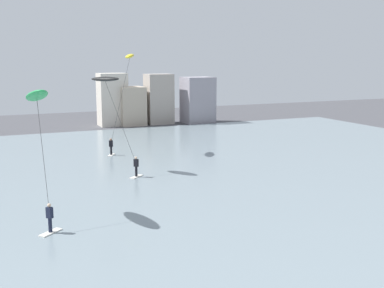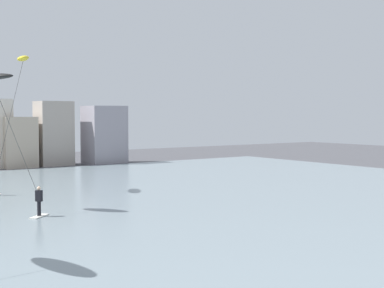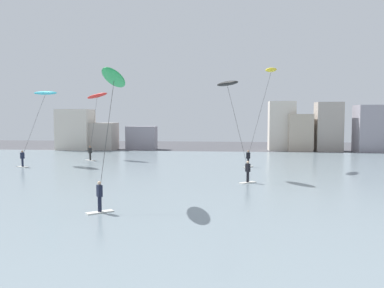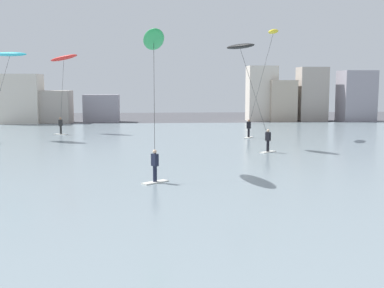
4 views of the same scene
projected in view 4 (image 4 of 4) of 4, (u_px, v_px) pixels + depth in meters
water_bay at (216, 153)px, 33.94m from camera, size 84.00×52.00×0.10m
far_shore_buildings at (210, 99)px, 62.24m from camera, size 47.32×6.18×7.27m
kitesurfer_black at (243, 57)px, 35.57m from camera, size 3.45×4.79×7.84m
kitesurfer_yellow at (270, 46)px, 42.63m from camera, size 3.54×2.60×9.78m
kitesurfer_cyan at (8, 59)px, 41.42m from camera, size 4.00×5.07×7.61m
kitesurfer_red at (63, 64)px, 47.38m from camera, size 3.40×4.36×7.82m
kitesurfer_green at (154, 50)px, 25.43m from camera, size 1.36×5.18×7.74m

